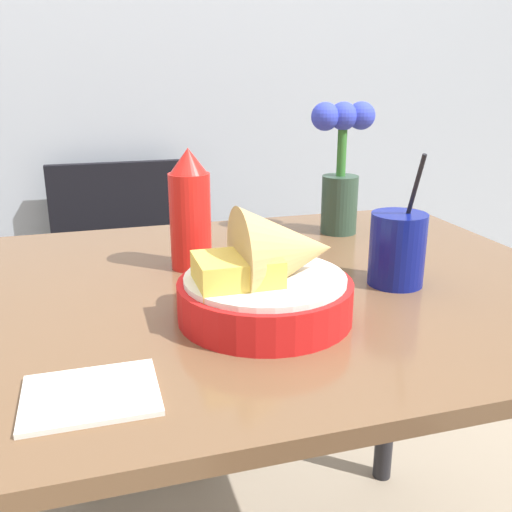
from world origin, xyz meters
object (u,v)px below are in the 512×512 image
at_px(ketchup_bottle, 190,211).
at_px(drink_cup, 397,251).
at_px(chair_far_window, 126,279).
at_px(food_basket, 271,279).
at_px(flower_vase, 341,166).

height_order(ketchup_bottle, drink_cup, drink_cup).
xyz_separation_m(chair_far_window, food_basket, (0.15, -0.93, 0.31)).
height_order(food_basket, flower_vase, flower_vase).
height_order(drink_cup, flower_vase, flower_vase).
distance_m(food_basket, flower_vase, 0.48).
distance_m(ketchup_bottle, drink_cup, 0.35).
bearing_deg(chair_far_window, food_basket, -80.80).
bearing_deg(food_basket, flower_vase, 54.18).
bearing_deg(flower_vase, ketchup_bottle, -158.30).
relative_size(ketchup_bottle, drink_cup, 0.97).
distance_m(food_basket, drink_cup, 0.24).
bearing_deg(drink_cup, food_basket, -163.60).
bearing_deg(food_basket, ketchup_bottle, 105.43).
xyz_separation_m(chair_far_window, ketchup_bottle, (0.08, -0.69, 0.36)).
relative_size(food_basket, drink_cup, 1.13).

